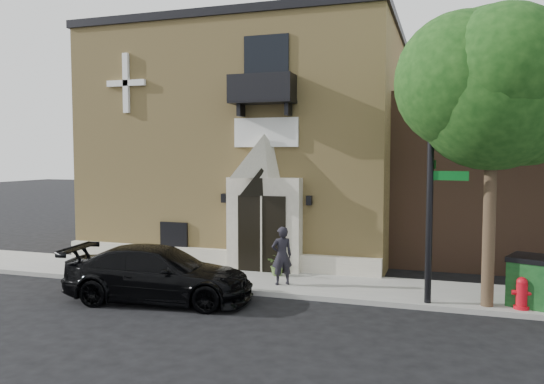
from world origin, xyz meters
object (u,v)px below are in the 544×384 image
at_px(fire_hydrant, 522,293).
at_px(pedestrian_near, 282,256).
at_px(black_sedan, 159,274).
at_px(street_sign, 431,179).

distance_m(fire_hydrant, pedestrian_near, 6.69).
bearing_deg(black_sedan, pedestrian_near, -59.15).
relative_size(black_sedan, fire_hydrant, 6.37).
relative_size(street_sign, pedestrian_near, 3.70).
height_order(street_sign, fire_hydrant, street_sign).
relative_size(street_sign, fire_hydrant, 7.94).
xyz_separation_m(black_sedan, fire_hydrant, (9.57, 1.73, -0.21)).
bearing_deg(pedestrian_near, street_sign, 137.91).
distance_m(street_sign, pedestrian_near, 5.04).
height_order(black_sedan, street_sign, street_sign).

